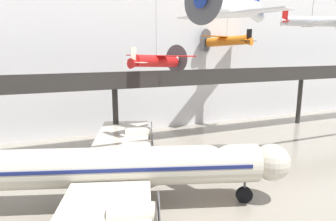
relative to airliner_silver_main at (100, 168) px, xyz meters
The scene contains 7 objects.
hangar_back_wall 24.66m from the airliner_silver_main, 78.62° to the left, with size 140.00×3.00×25.67m.
mezzanine_walkway 15.34m from the airliner_silver_main, 72.17° to the left, with size 110.00×3.20×9.47m.
airliner_silver_main is the anchor object (origin of this frame).
suspended_plane_red_highwing 13.84m from the airliner_silver_main, 48.39° to the left, with size 7.58×8.60×11.50m.
suspended_plane_orange_highwing 29.43m from the airliner_silver_main, 38.05° to the left, with size 9.22×8.19×9.34m.
suspended_plane_white_twin 15.28m from the airliner_silver_main, 11.72° to the right, with size 7.77×9.01×7.48m.
suspended_plane_silver_racer 22.03m from the airliner_silver_main, ahead, with size 5.24×5.69×7.63m.
Camera 1 is at (-7.76, -8.28, 12.04)m, focal length 32.00 mm.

